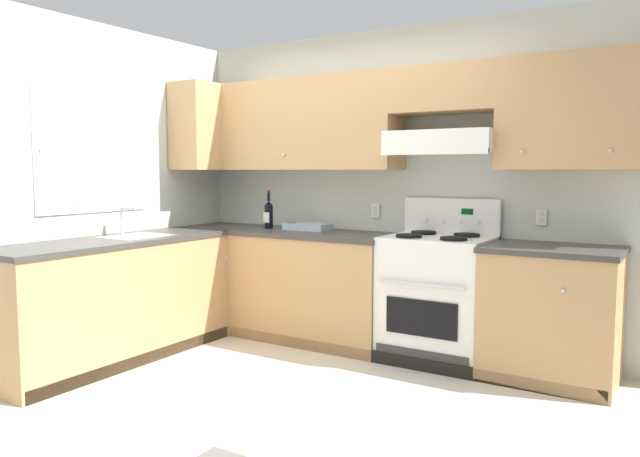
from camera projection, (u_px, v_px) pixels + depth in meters
ground_plane at (245, 390)px, 3.98m from camera, size 7.04×7.04×0.00m
wall_back at (403, 162)px, 4.91m from camera, size 4.68×0.57×2.55m
wall_left at (104, 179)px, 4.88m from camera, size 0.47×4.00×2.55m
counter_back_run at (353, 291)px, 4.92m from camera, size 3.60×0.65×0.91m
counter_left_run at (114, 299)px, 4.59m from camera, size 0.63×1.91×1.13m
stove at (437, 297)px, 4.56m from camera, size 0.76×0.62×1.20m
wine_bottle at (269, 214)px, 5.35m from camera, size 0.07×0.07×0.33m
bowl at (308, 228)px, 5.20m from camera, size 0.39×0.21×0.06m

